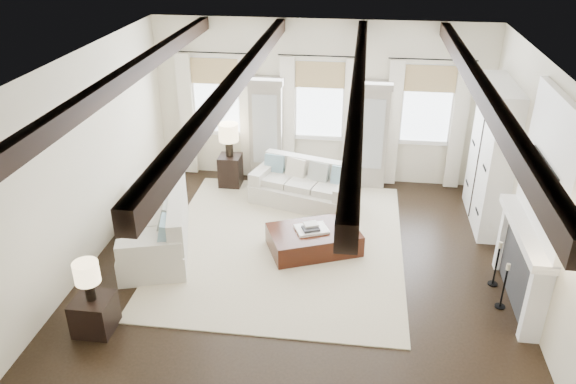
# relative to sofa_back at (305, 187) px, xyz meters

# --- Properties ---
(ground) EXTENTS (7.50, 7.50, 0.00)m
(ground) POSITION_rel_sofa_back_xyz_m (0.15, -2.58, -0.33)
(ground) COLOR black
(ground) RESTS_ON ground
(room_shell) EXTENTS (6.54, 7.54, 3.22)m
(room_shell) POSITION_rel_sofa_back_xyz_m (0.90, -1.69, 1.56)
(room_shell) COLOR #F3EACE
(room_shell) RESTS_ON ground
(area_rug) EXTENTS (3.90, 4.58, 0.02)m
(area_rug) POSITION_rel_sofa_back_xyz_m (-0.19, -1.53, -0.32)
(area_rug) COLOR beige
(area_rug) RESTS_ON ground
(sofa_back) EXTENTS (2.07, 1.38, 0.82)m
(sofa_back) POSITION_rel_sofa_back_xyz_m (0.00, 0.00, 0.00)
(sofa_back) COLOR beige
(sofa_back) RESTS_ON ground
(sofa_left) EXTENTS (1.57, 2.40, 0.95)m
(sofa_left) POSITION_rel_sofa_back_xyz_m (-2.18, -1.86, 0.05)
(sofa_left) COLOR beige
(sofa_left) RESTS_ON ground
(ottoman) EXTENTS (1.64, 1.36, 0.37)m
(ottoman) POSITION_rel_sofa_back_xyz_m (0.32, -1.63, -0.14)
(ottoman) COLOR black
(ottoman) RESTS_ON ground
(tray) EXTENTS (0.61, 0.54, 0.04)m
(tray) POSITION_rel_sofa_back_xyz_m (0.29, -1.64, 0.06)
(tray) COLOR white
(tray) RESTS_ON ottoman
(book_lower) EXTENTS (0.32, 0.28, 0.04)m
(book_lower) POSITION_rel_sofa_back_xyz_m (0.28, -1.69, 0.10)
(book_lower) COLOR #262628
(book_lower) RESTS_ON tray
(book_upper) EXTENTS (0.27, 0.24, 0.03)m
(book_upper) POSITION_rel_sofa_back_xyz_m (0.27, -1.61, 0.14)
(book_upper) COLOR beige
(book_upper) RESTS_ON book_lower
(book_loose) EXTENTS (0.29, 0.26, 0.03)m
(book_loose) POSITION_rel_sofa_back_xyz_m (0.79, -1.63, 0.06)
(book_loose) COLOR #262628
(book_loose) RESTS_ON ottoman
(side_table_front) EXTENTS (0.49, 0.49, 0.49)m
(side_table_front) POSITION_rel_sofa_back_xyz_m (-2.35, -3.94, -0.08)
(side_table_front) COLOR black
(side_table_front) RESTS_ON ground
(lamp_front) EXTENTS (0.32, 0.32, 0.56)m
(lamp_front) POSITION_rel_sofa_back_xyz_m (-2.35, -3.94, 0.55)
(lamp_front) COLOR black
(lamp_front) RESTS_ON side_table_front
(side_table_back) EXTENTS (0.43, 0.43, 0.64)m
(side_table_back) POSITION_rel_sofa_back_xyz_m (-1.55, 0.54, -0.00)
(side_table_back) COLOR black
(side_table_back) RESTS_ON ground
(lamp_back) EXTENTS (0.39, 0.39, 0.66)m
(lamp_back) POSITION_rel_sofa_back_xyz_m (-1.55, 0.54, 0.77)
(lamp_back) COLOR black
(lamp_back) RESTS_ON side_table_back
(candlestick_near) EXTENTS (0.15, 0.15, 0.72)m
(candlestick_near) POSITION_rel_sofa_back_xyz_m (3.05, -2.76, -0.03)
(candlestick_near) COLOR black
(candlestick_near) RESTS_ON ground
(candlestick_far) EXTENTS (0.15, 0.15, 0.73)m
(candlestick_far) POSITION_rel_sofa_back_xyz_m (3.05, -2.22, -0.02)
(candlestick_far) COLOR black
(candlestick_far) RESTS_ON ground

